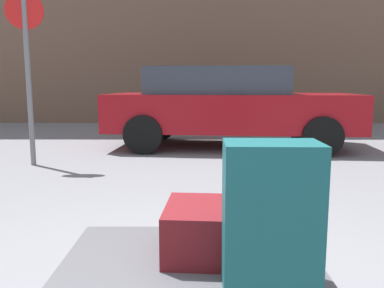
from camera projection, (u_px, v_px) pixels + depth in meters
luggage_cart at (190, 273)px, 1.83m from camera, size 1.17×0.82×0.34m
suitcase_maroon_front_right at (219, 230)px, 1.86m from camera, size 0.52×0.46×0.23m
suitcase_teal_front_left at (271, 217)px, 1.52m from camera, size 0.37×0.24×0.58m
parked_car at (228, 105)px, 7.09m from camera, size 4.44×2.21×1.42m
bollard_kerb_near at (307, 120)px, 9.27m from camera, size 0.27×0.27×0.57m
bollard_kerb_mid at (362, 120)px, 9.26m from camera, size 0.27×0.27×0.57m
no_parking_sign at (27, 60)px, 5.37m from camera, size 0.50×0.10×2.35m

